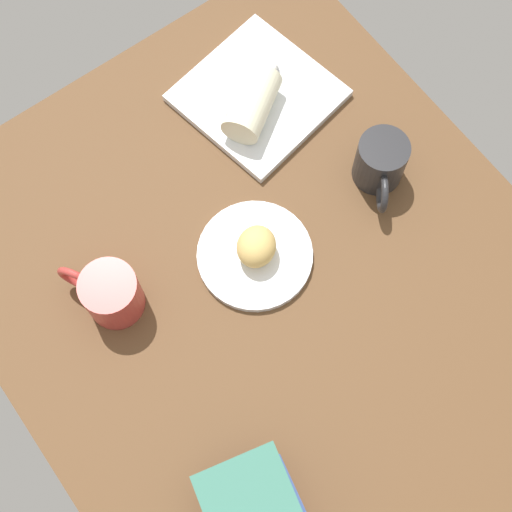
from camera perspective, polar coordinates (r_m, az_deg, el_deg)
dining_table at (r=128.28cm, az=1.58°, el=-3.01°), size 110.00×90.00×4.00cm
round_plate at (r=127.66cm, az=-0.08°, el=0.05°), size 19.56×19.56×1.40cm
scone_pastry at (r=124.25cm, az=0.03°, el=0.71°), size 9.56×9.72×6.01cm
square_plate at (r=141.19cm, az=0.14°, el=11.98°), size 28.55×28.55×1.60cm
sauce_cup at (r=142.39cm, az=0.69°, el=14.26°), size 4.54×4.54×2.37cm
breakfast_wrap at (r=135.34cm, az=-0.31°, el=11.39°), size 12.65×14.40×6.86cm
coffee_mug at (r=131.60cm, az=9.36°, el=6.94°), size 12.29×10.49×9.60cm
second_mug at (r=123.30cm, az=-10.94°, el=-2.76°), size 13.43×10.11×9.74cm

